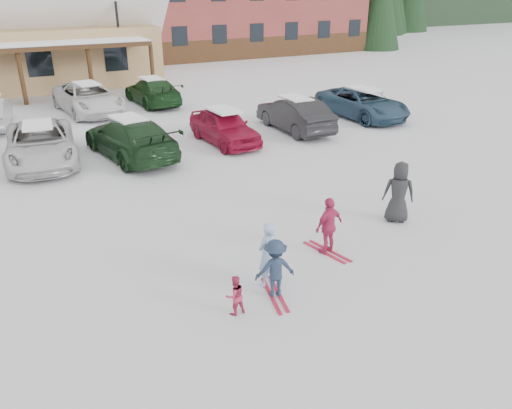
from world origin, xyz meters
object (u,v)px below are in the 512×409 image
child_magenta (329,226)px  parked_car_4 (224,126)px  parked_car_3 (130,138)px  parked_car_6 (362,103)px  toddler_red (235,295)px  child_navy (275,269)px  parked_car_2 (41,144)px  parked_car_11 (153,91)px  parked_car_10 (88,98)px  adult_skier (267,255)px  lamp_post (118,25)px  bystander_dark (399,192)px  parked_car_5 (295,114)px

child_magenta → parked_car_4: (1.55, 9.64, -0.03)m
parked_car_3 → parked_car_6: bearing=174.7°
toddler_red → child_navy: (1.02, 0.19, 0.23)m
parked_car_2 → parked_car_11: 10.03m
parked_car_3 → parked_car_10: bearing=-99.0°
toddler_red → child_magenta: size_ratio=0.59×
parked_car_4 → parked_car_11: size_ratio=0.85×
toddler_red → parked_car_11: parked_car_11 is taller
child_magenta → parked_car_2: (-5.44, 10.46, -0.01)m
adult_skier → parked_car_4: 10.82m
child_navy → toddler_red: bearing=23.5°
lamp_post → child_magenta: (-0.93, -24.05, -3.01)m
child_navy → parked_car_3: (-0.28, 10.64, 0.10)m
toddler_red → parked_car_6: parked_car_6 is taller
adult_skier → parked_car_3: (-0.33, 10.20, -0.00)m
lamp_post → child_navy: size_ratio=5.06×
child_navy → parked_car_10: parked_car_10 is taller
parked_car_6 → parked_car_11: size_ratio=1.06×
parked_car_6 → bystander_dark: bearing=-127.7°
lamp_post → parked_car_5: (4.19, -14.15, -3.00)m
bystander_dark → parked_car_3: bystander_dark is taller
child_navy → parked_car_4: bearing=-95.5°
lamp_post → child_navy: (-3.00, -25.07, -3.08)m
adult_skier → bystander_dark: (4.75, 1.18, 0.11)m
toddler_red → parked_car_10: parked_car_10 is taller
parked_car_4 → parked_car_10: 8.95m
child_navy → parked_car_11: parked_car_11 is taller
child_navy → parked_car_6: (11.41, 11.48, 0.05)m
parked_car_2 → parked_car_11: parked_car_2 is taller
lamp_post → parked_car_6: lamp_post is taller
lamp_post → parked_car_10: (-3.34, -6.39, -2.99)m
adult_skier → parked_car_11: (3.08, 18.68, -0.05)m
child_magenta → parked_car_5: bearing=-129.4°
parked_car_6 → parked_car_11: (-8.28, 7.63, -0.01)m
adult_skier → parked_car_6: (11.35, 11.04, -0.04)m
child_navy → parked_car_10: 18.68m
parked_car_2 → parked_car_5: 10.58m
child_magenta → parked_car_5: 11.15m
lamp_post → parked_car_3: lamp_post is taller
toddler_red → parked_car_3: 10.86m
lamp_post → parked_car_3: 15.10m
lamp_post → parked_car_5: lamp_post is taller
parked_car_2 → parked_car_3: parked_car_3 is taller
child_navy → parked_car_10: bearing=-75.7°
toddler_red → child_magenta: (3.09, 1.21, 0.30)m
parked_car_6 → parked_car_10: (-11.75, 7.20, 0.04)m
toddler_red → parked_car_11: bearing=-104.3°
parked_car_6 → parked_car_10: parked_car_10 is taller
parked_car_4 → lamp_post: bearing=89.0°
toddler_red → parked_car_2: parked_car_2 is taller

